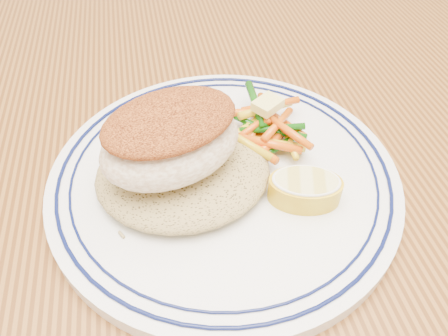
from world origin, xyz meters
TOP-DOWN VIEW (x-y plane):
  - dining_table at (0.00, 0.00)m, footprint 1.50×0.90m
  - plate at (-0.01, -0.01)m, footprint 0.30×0.30m
  - rice_pilaf at (-0.04, -0.02)m, footprint 0.15×0.13m
  - fish_fillet at (-0.05, -0.02)m, footprint 0.13×0.12m
  - vegetable_pile at (0.03, 0.02)m, footprint 0.09×0.10m
  - butter_pat at (0.04, 0.03)m, footprint 0.03×0.03m
  - lemon_wedge at (0.05, -0.05)m, footprint 0.07×0.07m

SIDE VIEW (x-z plane):
  - dining_table at x=0.00m, z-range 0.28..1.03m
  - plate at x=-0.01m, z-range 0.75..0.77m
  - lemon_wedge at x=0.05m, z-range 0.77..0.79m
  - vegetable_pile at x=0.03m, z-range 0.76..0.79m
  - rice_pilaf at x=-0.04m, z-range 0.77..0.79m
  - butter_pat at x=0.04m, z-range 0.79..0.80m
  - fish_fillet at x=-0.05m, z-range 0.79..0.84m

